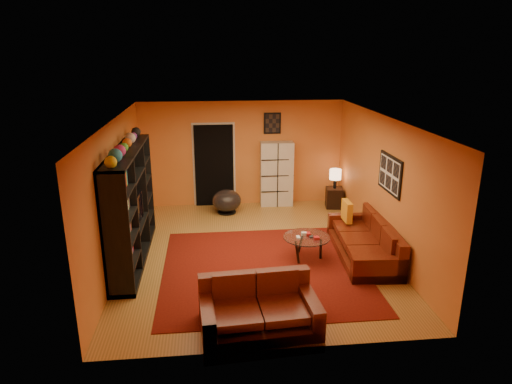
{
  "coord_description": "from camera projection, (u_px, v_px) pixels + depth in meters",
  "views": [
    {
      "loc": [
        -0.81,
        -8.07,
        3.81
      ],
      "look_at": [
        0.04,
        0.1,
        1.21
      ],
      "focal_mm": 32.0,
      "sensor_mm": 36.0,
      "label": 1
    }
  ],
  "objects": [
    {
      "name": "throw_pillow",
      "position": [
        347.0,
        211.0,
        9.31
      ],
      "size": [
        0.12,
        0.42,
        0.42
      ],
      "primitive_type": "cube",
      "color": "orange",
      "rests_on": "sofa"
    },
    {
      "name": "wall_back",
      "position": [
        242.0,
        154.0,
        11.34
      ],
      "size": [
        6.0,
        0.0,
        6.0
      ],
      "primitive_type": "plane",
      "rotation": [
        1.57,
        0.0,
        0.0
      ],
      "color": "orange",
      "rests_on": "floor"
    },
    {
      "name": "wall_art_back",
      "position": [
        272.0,
        123.0,
        11.17
      ],
      "size": [
        0.42,
        0.03,
        0.52
      ],
      "primitive_type": "cube",
      "color": "black",
      "rests_on": "wall_back"
    },
    {
      "name": "side_table",
      "position": [
        334.0,
        198.0,
        11.35
      ],
      "size": [
        0.45,
        0.45,
        0.5
      ],
      "primitive_type": "cube",
      "rotation": [
        0.0,
        0.0,
        -0.14
      ],
      "color": "black",
      "rests_on": "floor"
    },
    {
      "name": "ceiling",
      "position": [
        254.0,
        119.0,
        8.1
      ],
      "size": [
        6.0,
        6.0,
        0.0
      ],
      "primitive_type": "plane",
      "rotation": [
        3.14,
        0.0,
        0.0
      ],
      "color": "white",
      "rests_on": "wall_back"
    },
    {
      "name": "wall_right",
      "position": [
        384.0,
        185.0,
        8.74
      ],
      "size": [
        0.0,
        6.0,
        6.0
      ],
      "primitive_type": "plane",
      "rotation": [
        1.57,
        0.0,
        -1.57
      ],
      "color": "orange",
      "rests_on": "floor"
    },
    {
      "name": "storage_cabinet",
      "position": [
        277.0,
        174.0,
        11.38
      ],
      "size": [
        0.82,
        0.39,
        1.62
      ],
      "primitive_type": "cube",
      "rotation": [
        0.0,
        0.0,
        -0.04
      ],
      "color": "silver",
      "rests_on": "floor"
    },
    {
      "name": "sofa",
      "position": [
        368.0,
        242.0,
        8.68
      ],
      "size": [
        1.09,
        2.34,
        0.85
      ],
      "rotation": [
        0.0,
        0.0,
        -0.07
      ],
      "color": "#4F140A",
      "rests_on": "rug"
    },
    {
      "name": "bowl_chair",
      "position": [
        227.0,
        201.0,
        10.95
      ],
      "size": [
        0.7,
        0.7,
        0.57
      ],
      "color": "black",
      "rests_on": "floor"
    },
    {
      "name": "wall_left",
      "position": [
        117.0,
        193.0,
        8.24
      ],
      "size": [
        0.0,
        6.0,
        6.0
      ],
      "primitive_type": "plane",
      "rotation": [
        1.57,
        0.0,
        1.57
      ],
      "color": "orange",
      "rests_on": "floor"
    },
    {
      "name": "wall_art_right",
      "position": [
        390.0,
        174.0,
        8.36
      ],
      "size": [
        0.03,
        1.0,
        0.7
      ],
      "primitive_type": "cube",
      "color": "black",
      "rests_on": "wall_right"
    },
    {
      "name": "entertainment_unit",
      "position": [
        131.0,
        206.0,
        8.34
      ],
      "size": [
        0.45,
        3.0,
        2.1
      ],
      "primitive_type": "cube",
      "color": "black",
      "rests_on": "floor"
    },
    {
      "name": "table_lamp",
      "position": [
        335.0,
        175.0,
        11.18
      ],
      "size": [
        0.29,
        0.29,
        0.48
      ],
      "color": "black",
      "rests_on": "side_table"
    },
    {
      "name": "coffee_table",
      "position": [
        307.0,
        239.0,
        8.53
      ],
      "size": [
        0.87,
        0.87,
        0.44
      ],
      "rotation": [
        0.0,
        0.0,
        -0.34
      ],
      "color": "silver",
      "rests_on": "floor"
    },
    {
      "name": "floor",
      "position": [
        254.0,
        253.0,
        8.88
      ],
      "size": [
        6.0,
        6.0,
        0.0
      ],
      "primitive_type": "plane",
      "color": "olive",
      "rests_on": "ground"
    },
    {
      "name": "tv",
      "position": [
        133.0,
        211.0,
        8.31
      ],
      "size": [
        0.89,
        0.12,
        0.51
      ],
      "primitive_type": "imported",
      "rotation": [
        0.0,
        0.0,
        1.57
      ],
      "color": "black",
      "rests_on": "entertainment_unit"
    },
    {
      "name": "wall_front",
      "position": [
        279.0,
        260.0,
        5.65
      ],
      "size": [
        6.0,
        0.0,
        6.0
      ],
      "primitive_type": "plane",
      "rotation": [
        -1.57,
        0.0,
        0.0
      ],
      "color": "orange",
      "rests_on": "floor"
    },
    {
      "name": "loveseat",
      "position": [
        258.0,
        307.0,
        6.49
      ],
      "size": [
        1.71,
        1.1,
        0.85
      ],
      "rotation": [
        0.0,
        0.0,
        1.64
      ],
      "color": "#4F140A",
      "rests_on": "rug"
    },
    {
      "name": "rug",
      "position": [
        264.0,
        269.0,
        8.23
      ],
      "size": [
        3.6,
        3.6,
        0.01
      ],
      "primitive_type": "cube",
      "color": "#520E09",
      "rests_on": "floor"
    },
    {
      "name": "doorway",
      "position": [
        214.0,
        166.0,
        11.31
      ],
      "size": [
        0.95,
        0.1,
        2.04
      ],
      "primitive_type": "cube",
      "color": "black",
      "rests_on": "floor"
    }
  ]
}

